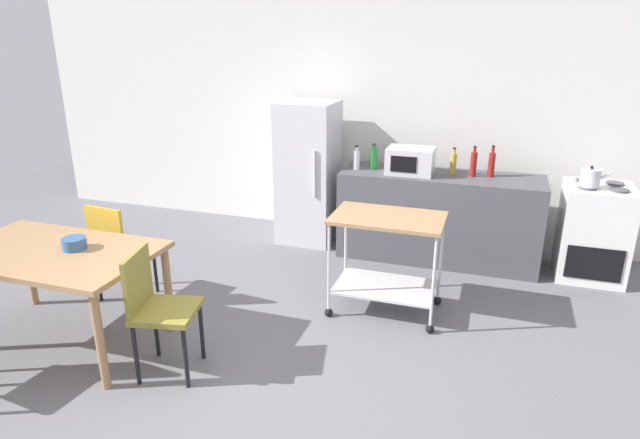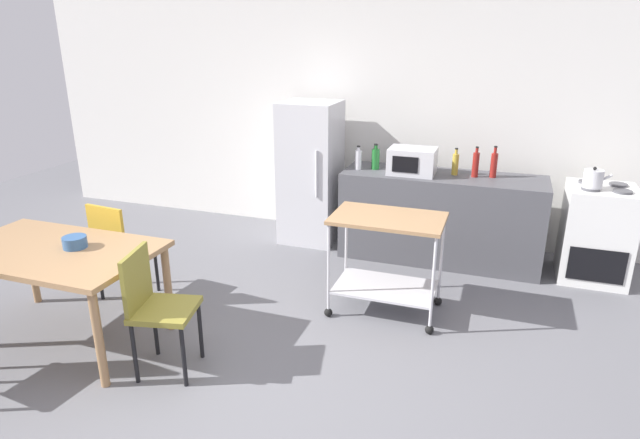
% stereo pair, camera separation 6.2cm
% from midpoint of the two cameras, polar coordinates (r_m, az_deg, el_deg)
% --- Properties ---
extents(ground_plane, '(12.00, 12.00, 0.00)m').
position_cam_midpoint_polar(ground_plane, '(3.82, -7.65, -17.12)').
color(ground_plane, slate).
extents(back_wall, '(8.40, 0.12, 2.90)m').
position_cam_midpoint_polar(back_wall, '(6.15, 4.97, 11.75)').
color(back_wall, silver).
rests_on(back_wall, ground_plane).
extents(kitchen_counter, '(2.00, 0.64, 0.90)m').
position_cam_midpoint_polar(kitchen_counter, '(5.66, 12.12, 0.27)').
color(kitchen_counter, '#4C4C51').
rests_on(kitchen_counter, ground_plane).
extents(dining_table, '(1.50, 0.90, 0.75)m').
position_cam_midpoint_polar(dining_table, '(4.43, -26.81, -3.88)').
color(dining_table, '#A37A51').
rests_on(dining_table, ground_plane).
extents(chair_mustard, '(0.44, 0.44, 0.89)m').
position_cam_midpoint_polar(chair_mustard, '(4.96, -20.97, -2.55)').
color(chair_mustard, gold).
rests_on(chair_mustard, ground_plane).
extents(chair_olive, '(0.48, 0.48, 0.89)m').
position_cam_midpoint_polar(chair_olive, '(3.84, -17.36, -8.57)').
color(chair_olive, olive).
rests_on(chair_olive, ground_plane).
extents(stove_oven, '(0.60, 0.61, 0.92)m').
position_cam_midpoint_polar(stove_oven, '(5.72, 26.67, -1.18)').
color(stove_oven, white).
rests_on(stove_oven, ground_plane).
extents(refrigerator, '(0.60, 0.63, 1.55)m').
position_cam_midpoint_polar(refrigerator, '(5.97, -1.52, 4.97)').
color(refrigerator, silver).
rests_on(refrigerator, ground_plane).
extents(kitchen_cart, '(0.91, 0.57, 0.85)m').
position_cam_midpoint_polar(kitchen_cart, '(4.46, 6.69, -3.02)').
color(kitchen_cart, '#A37A51').
rests_on(kitchen_cart, ground_plane).
extents(bottle_hot_sauce, '(0.07, 0.07, 0.24)m').
position_cam_midpoint_polar(bottle_hot_sauce, '(5.60, 3.56, 6.40)').
color(bottle_hot_sauce, silver).
rests_on(bottle_hot_sauce, kitchen_counter).
extents(bottle_sesame_oil, '(0.08, 0.08, 0.26)m').
position_cam_midpoint_polar(bottle_sesame_oil, '(5.62, 5.38, 6.46)').
color(bottle_sesame_oil, '#1E6628').
rests_on(bottle_sesame_oil, kitchen_counter).
extents(microwave, '(0.46, 0.35, 0.26)m').
position_cam_midpoint_polar(microwave, '(5.48, 9.23, 6.16)').
color(microwave, silver).
rests_on(microwave, kitchen_counter).
extents(bottle_soda, '(0.06, 0.06, 0.27)m').
position_cam_midpoint_polar(bottle_soda, '(5.54, 13.62, 5.81)').
color(bottle_soda, gold).
rests_on(bottle_soda, kitchen_counter).
extents(bottle_vinegar, '(0.06, 0.06, 0.30)m').
position_cam_midpoint_polar(bottle_vinegar, '(5.50, 15.63, 5.72)').
color(bottle_vinegar, maroon).
rests_on(bottle_vinegar, kitchen_counter).
extents(bottle_olive_oil, '(0.06, 0.06, 0.31)m').
position_cam_midpoint_polar(bottle_olive_oil, '(5.54, 17.40, 5.64)').
color(bottle_olive_oil, maroon).
rests_on(bottle_olive_oil, kitchen_counter).
extents(fruit_bowl, '(0.17, 0.17, 0.09)m').
position_cam_midpoint_polar(fruit_bowl, '(4.34, -24.95, -2.32)').
color(fruit_bowl, '#33598C').
rests_on(fruit_bowl, dining_table).
extents(kettle, '(0.24, 0.17, 0.19)m').
position_cam_midpoint_polar(kettle, '(5.46, 26.43, 4.00)').
color(kettle, silver).
rests_on(kettle, stove_oven).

